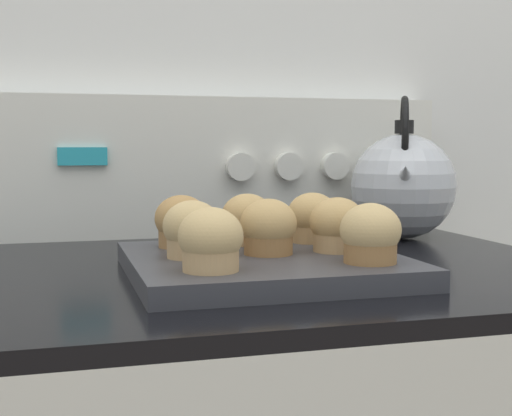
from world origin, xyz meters
name	(u,v)px	position (x,y,z in m)	size (l,w,h in m)	color
wall_back	(191,59)	(0.00, 0.66, 1.20)	(8.00, 0.05, 2.40)	silver
control_panel	(199,166)	(0.00, 0.60, 1.03)	(0.78, 0.07, 0.21)	silver
muffin_pan	(267,264)	(0.00, 0.25, 0.93)	(0.29, 0.29, 0.02)	#38383D
muffin_r0_c0	(211,241)	(-0.08, 0.16, 0.97)	(0.06, 0.06, 0.06)	tan
muffin_r0_c2	(370,235)	(0.09, 0.17, 0.97)	(0.06, 0.06, 0.06)	olive
muffin_r1_c0	(192,231)	(-0.08, 0.25, 0.97)	(0.06, 0.06, 0.06)	tan
muffin_r1_c1	(268,228)	(0.01, 0.25, 0.97)	(0.06, 0.06, 0.06)	olive
muffin_r1_c2	(337,226)	(0.09, 0.25, 0.97)	(0.06, 0.06, 0.06)	tan
muffin_r2_c0	(181,223)	(-0.07, 0.33, 0.97)	(0.06, 0.06, 0.06)	olive
muffin_r2_c1	(247,221)	(0.01, 0.33, 0.97)	(0.06, 0.06, 0.06)	tan
muffin_r2_c2	(312,219)	(0.09, 0.33, 0.97)	(0.06, 0.06, 0.06)	tan
tea_kettle	(403,184)	(0.29, 0.48, 1.00)	(0.16, 0.18, 0.21)	silver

